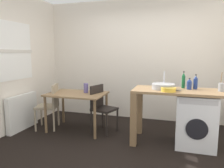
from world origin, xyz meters
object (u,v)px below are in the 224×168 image
Objects in this scene: chair_opposite at (101,106)px; vase at (86,88)px; mixing_bowl at (169,89)px; dining_table at (77,98)px; chair_person_seat at (50,104)px; utensil_crock at (222,87)px; bottle_tall_green at (183,80)px; bottle_squat_brown at (189,84)px; bottle_clear_small at (196,82)px; washing_machine at (195,120)px.

chair_opposite is 4.82× the size of vase.
mixing_bowl is (1.26, -0.39, 0.45)m from chair_opposite.
dining_table is 1.22× the size of chair_person_seat.
dining_table is 5.89× the size of vase.
chair_person_seat is 3.12m from utensil_crock.
bottle_squat_brown is (0.09, -0.12, -0.05)m from bottle_tall_green.
bottle_clear_small is 0.82× the size of utensil_crock.
vase is (-1.58, 0.41, -0.12)m from mixing_bowl.
utensil_crock reaches higher than dining_table.
chair_person_seat is 2.75m from bottle_clear_small.
dining_table is 2.18m from washing_machine.
chair_person_seat is 2.34m from mixing_bowl.
mixing_bowl reaches higher than chair_opposite.
mixing_bowl is (2.28, -0.24, 0.45)m from chair_person_seat.
utensil_crock reaches higher than mixing_bowl.
bottle_clear_small reaches higher than chair_person_seat.
utensil_crock is at bearing -3.94° from vase.
chair_person_seat is at bearing -175.99° from bottle_tall_green.
bottle_tall_green reaches higher than mixing_bowl.
chair_opposite is 3.66× the size of bottle_clear_small.
vase is at bearing 33.69° from dining_table.
chair_person_seat is 4.82× the size of vase.
vase is (-1.90, 0.12, -0.17)m from bottle_squat_brown.
vase reaches higher than chair_person_seat.
washing_machine is 0.71m from mixing_bowl.
mixing_bowl is at bearing -14.66° from vase.
washing_machine is at bearing -3.08° from dining_table.
bottle_tall_green is at bearing 163.52° from bottle_clear_small.
chair_person_seat is 4.80× the size of bottle_squat_brown.
mixing_bowl is 0.84m from utensil_crock.
utensil_crock reaches higher than chair_person_seat.
dining_table is 3.80× the size of bottle_tall_green.
bottle_tall_green is 0.97× the size of utensil_crock.
mixing_bowl reaches higher than washing_machine.
dining_table is at bearing -146.31° from vase.
dining_table is at bearing 169.73° from mixing_bowl.
bottle_tall_green is 0.20m from bottle_clear_small.
vase is at bearing 176.45° from bottle_squat_brown.
bottle_tall_green is at bearing 2.85° from dining_table.
mixing_bowl is at bearing -10.27° from dining_table.
bottle_squat_brown is 0.49m from utensil_crock.
washing_machine is 3.50× the size of bottle_clear_small.
bottle_tall_green is at bearing 133.88° from washing_machine.
washing_machine is 0.67m from utensil_crock.
washing_machine is 0.62m from bottle_clear_small.
bottle_clear_small reaches higher than chair_opposite.
chair_opposite is (0.48, 0.07, -0.14)m from dining_table.
chair_person_seat is at bearing 174.10° from mixing_bowl.
bottle_squat_brown is 0.44m from mixing_bowl.
bottle_squat_brown is at bearing 42.96° from mixing_bowl.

